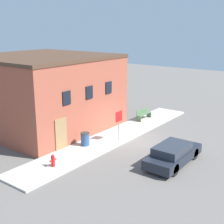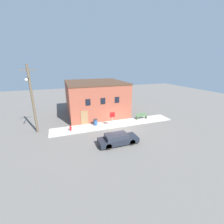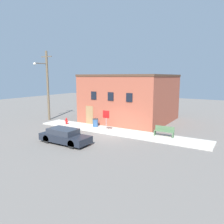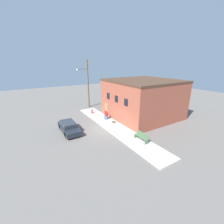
{
  "view_description": "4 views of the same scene",
  "coord_description": "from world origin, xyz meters",
  "px_view_note": "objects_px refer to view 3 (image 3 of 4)",
  "views": [
    {
      "loc": [
        -17.53,
        -11.52,
        7.88
      ],
      "look_at": [
        -0.41,
        1.32,
        2.0
      ],
      "focal_mm": 50.0,
      "sensor_mm": 36.0,
      "label": 1
    },
    {
      "loc": [
        -7.39,
        -18.08,
        8.63
      ],
      "look_at": [
        -0.41,
        1.32,
        2.0
      ],
      "focal_mm": 24.0,
      "sensor_mm": 36.0,
      "label": 2
    },
    {
      "loc": [
        10.88,
        -17.16,
        5.52
      ],
      "look_at": [
        -0.41,
        1.32,
        2.0
      ],
      "focal_mm": 35.0,
      "sensor_mm": 36.0,
      "label": 3
    },
    {
      "loc": [
        15.56,
        -8.44,
        8.24
      ],
      "look_at": [
        -0.41,
        1.32,
        2.0
      ],
      "focal_mm": 24.0,
      "sensor_mm": 36.0,
      "label": 4
    }
  ],
  "objects_px": {
    "stop_sign": "(106,117)",
    "trash_bin": "(95,123)",
    "fire_hydrant": "(66,121)",
    "utility_pole": "(47,84)",
    "bench": "(164,131)",
    "parked_car": "(65,136)"
  },
  "relations": [
    {
      "from": "bench",
      "to": "trash_bin",
      "type": "relative_size",
      "value": 2.01
    },
    {
      "from": "fire_hydrant",
      "to": "utility_pole",
      "type": "distance_m",
      "value": 5.95
    },
    {
      "from": "trash_bin",
      "to": "parked_car",
      "type": "height_order",
      "value": "parked_car"
    },
    {
      "from": "parked_car",
      "to": "stop_sign",
      "type": "bearing_deg",
      "value": 77.16
    },
    {
      "from": "stop_sign",
      "to": "trash_bin",
      "type": "xyz_separation_m",
      "value": [
        -2.18,
        1.22,
        -1.04
      ]
    },
    {
      "from": "bench",
      "to": "utility_pole",
      "type": "relative_size",
      "value": 0.21
    },
    {
      "from": "bench",
      "to": "parked_car",
      "type": "bearing_deg",
      "value": -137.39
    },
    {
      "from": "fire_hydrant",
      "to": "parked_car",
      "type": "relative_size",
      "value": 0.16
    },
    {
      "from": "fire_hydrant",
      "to": "parked_car",
      "type": "height_order",
      "value": "parked_car"
    },
    {
      "from": "stop_sign",
      "to": "trash_bin",
      "type": "height_order",
      "value": "stop_sign"
    },
    {
      "from": "fire_hydrant",
      "to": "utility_pole",
      "type": "xyz_separation_m",
      "value": [
        -4.15,
        1.12,
        4.12
      ]
    },
    {
      "from": "fire_hydrant",
      "to": "bench",
      "type": "distance_m",
      "value": 11.26
    },
    {
      "from": "stop_sign",
      "to": "utility_pole",
      "type": "bearing_deg",
      "value": 170.69
    },
    {
      "from": "fire_hydrant",
      "to": "parked_car",
      "type": "distance_m",
      "value": 7.02
    },
    {
      "from": "utility_pole",
      "to": "stop_sign",
      "type": "bearing_deg",
      "value": -9.31
    },
    {
      "from": "parked_car",
      "to": "bench",
      "type": "bearing_deg",
      "value": 42.61
    },
    {
      "from": "fire_hydrant",
      "to": "utility_pole",
      "type": "bearing_deg",
      "value": 164.86
    },
    {
      "from": "fire_hydrant",
      "to": "trash_bin",
      "type": "height_order",
      "value": "trash_bin"
    },
    {
      "from": "fire_hydrant",
      "to": "bench",
      "type": "relative_size",
      "value": 0.41
    },
    {
      "from": "bench",
      "to": "trash_bin",
      "type": "xyz_separation_m",
      "value": [
        -7.65,
        -0.08,
        -0.02
      ]
    },
    {
      "from": "stop_sign",
      "to": "bench",
      "type": "distance_m",
      "value": 5.72
    },
    {
      "from": "bench",
      "to": "utility_pole",
      "type": "bearing_deg",
      "value": 178.78
    }
  ]
}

